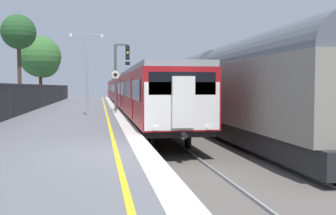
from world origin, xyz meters
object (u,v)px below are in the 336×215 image
at_px(commuter_train_at_platform, 126,91).
at_px(platform_lamp_mid, 87,66).
at_px(signal_gantry, 120,69).
at_px(background_tree_centre, 41,58).
at_px(background_tree_left, 19,33).
at_px(freight_train_adjacent_track, 176,87).
at_px(speed_limit_sign, 115,86).

xyz_separation_m(commuter_train_at_platform, platform_lamp_mid, (-3.60, -19.35, 1.67)).
distance_m(signal_gantry, background_tree_centre, 19.56).
relative_size(commuter_train_at_platform, platform_lamp_mid, 12.21).
distance_m(commuter_train_at_platform, background_tree_left, 13.58).
bearing_deg(background_tree_centre, freight_train_adjacent_track, -38.86).
distance_m(commuter_train_at_platform, signal_gantry, 15.41).
height_order(freight_train_adjacent_track, speed_limit_sign, freight_train_adjacent_track).
distance_m(signal_gantry, background_tree_left, 11.03).
bearing_deg(signal_gantry, commuter_train_at_platform, 84.52).
bearing_deg(speed_limit_sign, signal_gantry, 80.25).
bearing_deg(background_tree_left, platform_lamp_mid, -61.75).
relative_size(speed_limit_sign, background_tree_left, 0.36).
bearing_deg(background_tree_centre, platform_lamp_mid, -75.52).
distance_m(speed_limit_sign, platform_lamp_mid, 2.82).
bearing_deg(commuter_train_at_platform, background_tree_centre, 164.41).
relative_size(commuter_train_at_platform, signal_gantry, 12.72).
bearing_deg(speed_limit_sign, background_tree_left, 130.07).
bearing_deg(signal_gantry, background_tree_left, 139.50).
relative_size(commuter_train_at_platform, speed_limit_sign, 21.58).
bearing_deg(signal_gantry, freight_train_adjacent_track, 52.57).
relative_size(commuter_train_at_platform, background_tree_centre, 8.14).
bearing_deg(background_tree_left, freight_train_adjacent_track, 1.23).
bearing_deg(commuter_train_at_platform, freight_train_adjacent_track, -63.71).
relative_size(freight_train_adjacent_track, background_tree_left, 6.70).
height_order(commuter_train_at_platform, platform_lamp_mid, platform_lamp_mid).
xyz_separation_m(freight_train_adjacent_track, speed_limit_sign, (-5.85, -9.37, 0.10)).
distance_m(background_tree_left, background_tree_centre, 11.06).
xyz_separation_m(platform_lamp_mid, background_tree_centre, (-5.66, 21.94, 1.92)).
relative_size(speed_limit_sign, background_tree_centre, 0.38).
height_order(speed_limit_sign, platform_lamp_mid, platform_lamp_mid).
relative_size(commuter_train_at_platform, background_tree_left, 7.74).
distance_m(commuter_train_at_platform, platform_lamp_mid, 19.75).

